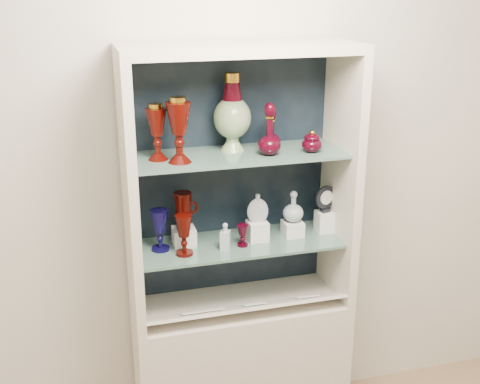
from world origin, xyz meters
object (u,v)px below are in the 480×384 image
object	(u,v)px
enamel_urn	(232,112)
flat_flask	(258,208)
clear_square_bottle	(225,236)
cameo_medallion	(326,198)
cobalt_goblet	(160,230)
ruby_goblet_tall	(184,235)
clear_round_decanter	(293,207)
lidded_bowl	(312,141)
pedestal_lamp_right	(157,132)
ruby_pitcher	(183,210)
ruby_goblet_small	(243,235)
ruby_decanter_a	(270,126)
ruby_decanter_b	(272,128)
pedestal_lamp_left	(179,130)

from	to	relation	value
enamel_urn	flat_flask	size ratio (longest dim) A/B	2.50
clear_square_bottle	cameo_medallion	world-z (taller)	cameo_medallion
enamel_urn	cobalt_goblet	xyz separation A→B (m)	(-0.34, -0.05, -0.50)
ruby_goblet_tall	cameo_medallion	bearing A→B (deg)	6.31
ruby_goblet_tall	clear_round_decanter	distance (m)	0.53
lidded_bowl	pedestal_lamp_right	bearing A→B (deg)	174.71
pedestal_lamp_right	ruby_pitcher	xyz separation A→B (m)	(0.10, 0.04, -0.37)
pedestal_lamp_right	ruby_goblet_small	world-z (taller)	pedestal_lamp_right
lidded_bowl	flat_flask	xyz separation A→B (m)	(-0.23, 0.06, -0.31)
ruby_decanter_a	lidded_bowl	xyz separation A→B (m)	(0.19, -0.01, -0.08)
ruby_goblet_small	pedestal_lamp_right	bearing A→B (deg)	172.57
ruby_decanter_b	ruby_goblet_small	bearing A→B (deg)	-152.97
pedestal_lamp_left	ruby_pitcher	bearing A→B (deg)	76.89
pedestal_lamp_right	ruby_pitcher	bearing A→B (deg)	20.44
clear_square_bottle	clear_round_decanter	size ratio (longest dim) A/B	0.88
ruby_goblet_tall	cameo_medallion	distance (m)	0.70
enamel_urn	cobalt_goblet	distance (m)	0.61
ruby_decanter_b	cameo_medallion	distance (m)	0.44
cobalt_goblet	ruby_goblet_tall	size ratio (longest dim) A/B	1.03
pedestal_lamp_right	clear_round_decanter	world-z (taller)	pedestal_lamp_right
enamel_urn	ruby_decanter_a	distance (m)	0.18
ruby_goblet_small	clear_square_bottle	bearing A→B (deg)	-169.09
pedestal_lamp_left	enamel_urn	size ratio (longest dim) A/B	0.80
pedestal_lamp_left	lidded_bowl	xyz separation A→B (m)	(0.58, 0.00, -0.09)
cobalt_goblet	cameo_medallion	bearing A→B (deg)	0.16
pedestal_lamp_right	lidded_bowl	distance (m)	0.67
pedestal_lamp_right	ruby_decanter_a	bearing A→B (deg)	-6.76
ruby_decanter_a	flat_flask	world-z (taller)	ruby_decanter_a
pedestal_lamp_left	pedestal_lamp_right	bearing A→B (deg)	142.14
lidded_bowl	enamel_urn	bearing A→B (deg)	159.87
cameo_medallion	pedestal_lamp_left	bearing A→B (deg)	171.99
cobalt_goblet	ruby_pitcher	xyz separation A→B (m)	(0.11, 0.03, 0.07)
pedestal_lamp_left	cobalt_goblet	distance (m)	0.48
clear_round_decanter	ruby_decanter_a	bearing A→B (deg)	-157.04
clear_round_decanter	cameo_medallion	xyz separation A→B (m)	(0.16, 0.01, 0.03)
pedestal_lamp_left	clear_round_decanter	size ratio (longest dim) A/B	1.90
ruby_decanter_a	pedestal_lamp_right	bearing A→B (deg)	173.24
pedestal_lamp_right	clear_round_decanter	distance (m)	0.73
pedestal_lamp_left	enamel_urn	world-z (taller)	enamel_urn
ruby_pitcher	clear_round_decanter	size ratio (longest dim) A/B	1.18
ruby_decanter_b	pedestal_lamp_left	bearing A→B (deg)	-167.47
pedestal_lamp_left	pedestal_lamp_right	world-z (taller)	pedestal_lamp_left
lidded_bowl	ruby_goblet_small	bearing A→B (deg)	177.20
ruby_decanter_b	ruby_goblet_tall	distance (m)	0.61
lidded_bowl	ruby_goblet_small	size ratio (longest dim) A/B	0.99
enamel_urn	cameo_medallion	world-z (taller)	enamel_urn
lidded_bowl	ruby_goblet_tall	bearing A→B (deg)	-179.59
ruby_pitcher	clear_round_decanter	xyz separation A→B (m)	(0.51, -0.03, -0.02)
ruby_goblet_tall	clear_round_decanter	world-z (taller)	clear_round_decanter
flat_flask	clear_round_decanter	xyz separation A→B (m)	(0.17, 0.00, -0.02)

